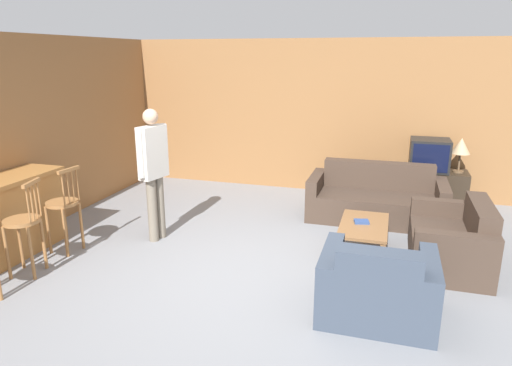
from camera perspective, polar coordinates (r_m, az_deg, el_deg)
ground_plane at (r=5.00m, az=-1.47°, el=-12.09°), size 24.00×24.00×0.00m
wall_back at (r=8.03m, az=6.65°, el=8.25°), size 9.40×0.08×2.60m
wall_left at (r=7.25m, az=-22.95°, el=6.32°), size 0.08×8.64×2.60m
bar_chair_mid at (r=5.52m, az=-27.01°, el=-4.93°), size 0.46×0.46×1.06m
bar_chair_far at (r=5.96m, az=-22.90°, el=-2.98°), size 0.41×0.41×1.06m
couch_far at (r=6.90m, az=14.77°, el=-2.09°), size 1.92×0.90×0.79m
armchair_near at (r=4.40m, az=14.90°, el=-12.67°), size 1.03×0.85×0.77m
loveseat_right at (r=5.70m, az=23.38°, el=-6.76°), size 0.82×1.31×0.76m
coffee_table at (r=5.66m, az=13.32°, el=-5.55°), size 0.56×0.97×0.38m
tv_unit at (r=7.75m, az=20.47°, el=-0.57°), size 1.20×0.49×0.58m
tv at (r=7.62m, az=20.86°, el=3.31°), size 0.59×0.52×0.50m
book_on_table at (r=5.67m, az=13.05°, el=-4.72°), size 0.20×0.17×0.03m
table_lamp at (r=7.64m, az=24.26°, el=4.14°), size 0.28×0.28×0.54m
person_by_window at (r=5.89m, az=-12.69°, el=1.98°), size 0.25×0.51×1.70m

